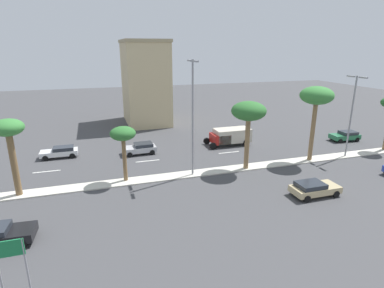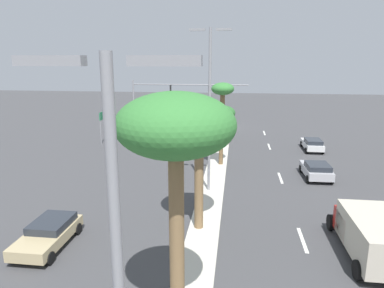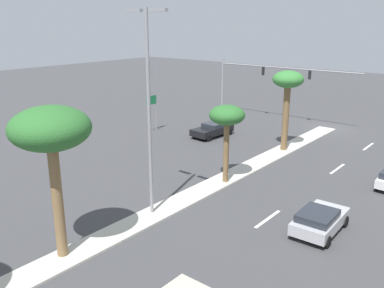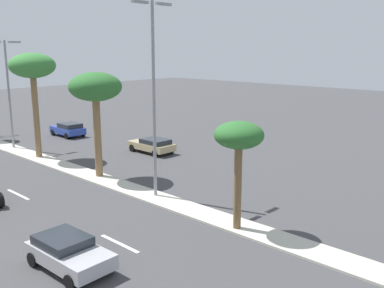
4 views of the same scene
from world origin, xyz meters
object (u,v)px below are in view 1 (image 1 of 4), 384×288
sedan_green_front (345,136)px  sedan_tan_left (314,188)px  commercial_building (145,82)px  box_truck (229,136)px  palm_tree_right (249,113)px  street_lamp_inboard (352,110)px  palm_tree_mid (9,133)px  directional_road_sign (11,259)px  sedan_silver_trailing (140,148)px  palm_tree_rear (123,135)px  palm_tree_left (317,98)px  sedan_white_leading (60,152)px  street_lamp_near (193,111)px

sedan_green_front → sedan_tan_left: sedan_green_front is taller
commercial_building → box_truck: (17.05, 8.43, -5.82)m
palm_tree_right → street_lamp_inboard: bearing=90.1°
palm_tree_mid → box_truck: bearing=109.2°
directional_road_sign → sedan_tan_left: (-5.84, 22.88, -1.97)m
commercial_building → sedan_tan_left: size_ratio=3.24×
sedan_green_front → sedan_silver_trailing: size_ratio=1.01×
palm_tree_right → palm_tree_rear: bearing=-93.0°
street_lamp_inboard → palm_tree_left: bearing=-91.7°
palm_tree_mid → street_lamp_inboard: size_ratio=0.72×
palm_tree_left → sedan_tan_left: bearing=-35.2°
palm_tree_mid → street_lamp_inboard: bearing=89.5°
directional_road_sign → sedan_silver_trailing: size_ratio=0.92×
palm_tree_left → street_lamp_inboard: bearing=88.3°
street_lamp_inboard → sedan_green_front: street_lamp_inboard is taller
sedan_white_leading → sedan_tan_left: sedan_white_leading is taller
palm_tree_rear → street_lamp_inboard: 26.49m
sedan_white_leading → palm_tree_mid: bearing=-15.4°
sedan_tan_left → palm_tree_right: bearing=-159.4°
street_lamp_inboard → box_truck: (-8.81, -11.62, -4.54)m
palm_tree_left → sedan_tan_left: 11.76m
sedan_tan_left → box_truck: size_ratio=0.71×
directional_road_sign → sedan_green_front: bearing=116.4°
street_lamp_inboard → sedan_silver_trailing: size_ratio=2.38×
palm_tree_mid → box_truck: palm_tree_mid is taller
palm_tree_right → street_lamp_inboard: street_lamp_inboard is taller
palm_tree_rear → palm_tree_mid: bearing=-88.0°
sedan_silver_trailing → box_truck: size_ratio=0.66×
sedan_silver_trailing → sedan_tan_left: size_ratio=0.93×
street_lamp_near → palm_tree_left: bearing=90.4°
street_lamp_near → sedan_silver_trailing: size_ratio=2.87×
sedan_green_front → sedan_silver_trailing: 29.07m
commercial_building → street_lamp_inboard: bearing=37.8°
palm_tree_right → sedan_white_leading: palm_tree_right is taller
directional_road_sign → sedan_silver_trailing: directional_road_sign is taller
street_lamp_inboard → directional_road_sign: bearing=-68.0°
palm_tree_rear → street_lamp_near: street_lamp_near is taller
directional_road_sign → sedan_green_front: 43.20m
sedan_green_front → sedan_silver_trailing: (-3.06, -28.91, -0.01)m
sedan_silver_trailing → sedan_tan_left: sedan_silver_trailing is taller
street_lamp_inboard → sedan_white_leading: size_ratio=2.25×
sedan_tan_left → box_truck: (-16.51, -1.00, 0.54)m
sedan_white_leading → sedan_silver_trailing: bearing=80.7°
palm_tree_left → directional_road_sign: bearing=-64.3°
palm_tree_right → sedan_silver_trailing: bearing=-130.4°
street_lamp_inboard → sedan_white_leading: bearing=-107.1°
commercial_building → street_lamp_inboard: 32.74m
palm_tree_left → sedan_tan_left: palm_tree_left is taller
sedan_tan_left → directional_road_sign: bearing=-75.7°
directional_road_sign → box_truck: directional_road_sign is taller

